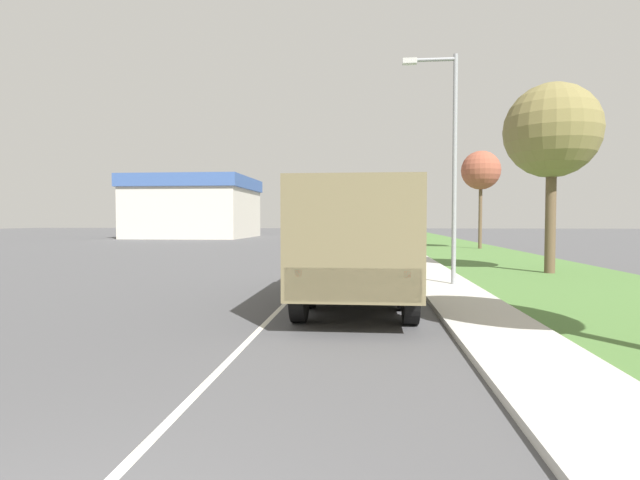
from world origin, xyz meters
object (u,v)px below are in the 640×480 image
Objects in this scene: military_truck at (357,237)px; car_nearest_ahead at (360,247)px; lamp_post at (448,148)px; car_second_ahead at (319,236)px.

military_truck is 1.58× the size of car_nearest_ahead.
car_nearest_ahead is 12.36m from lamp_post.
military_truck is at bearing -129.64° from lamp_post.
lamp_post reaches higher than car_nearest_ahead.
military_truck is 1.08× the size of lamp_post.
car_nearest_ahead is at bearing 90.50° from military_truck.
military_truck reaches higher than car_second_ahead.
lamp_post reaches higher than car_second_ahead.
car_nearest_ahead is 15.85m from car_second_ahead.
car_second_ahead is at bearing 103.77° from car_nearest_ahead.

